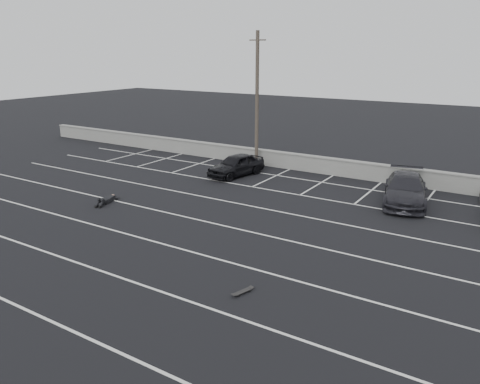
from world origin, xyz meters
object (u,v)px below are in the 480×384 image
Objects in this scene: car_right at (405,189)px; person at (109,197)px; car_left at (236,165)px; utility_pole at (257,101)px; skateboard at (243,292)px.

car_right is 15.20m from person.
car_right reaches higher than car_left.
utility_pole is (-10.24, 2.59, 3.66)m from car_right.
person reaches higher than skateboard.
person is at bearing -161.96° from car_right.
car_right is 0.58× the size of utility_pole.
car_left is 0.46× the size of utility_pole.
skateboard is at bearing -41.27° from person.
car_right is at bearing 12.07° from person.
car_left is 5.51× the size of skateboard.
person is 11.80m from skateboard.
utility_pole is 3.62× the size of person.
utility_pole is 17.52m from skateboard.
skateboard is (-2.10, -12.31, -0.66)m from car_right.
utility_pole is at bearing 136.08° from skateboard.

